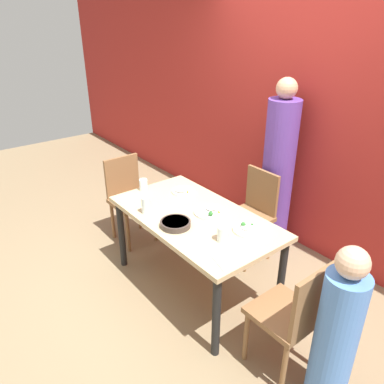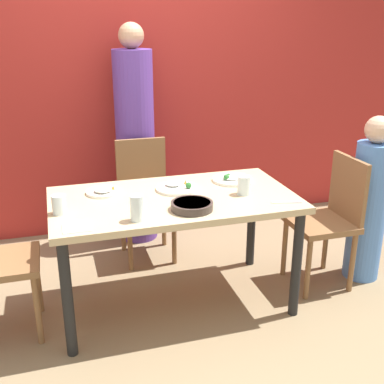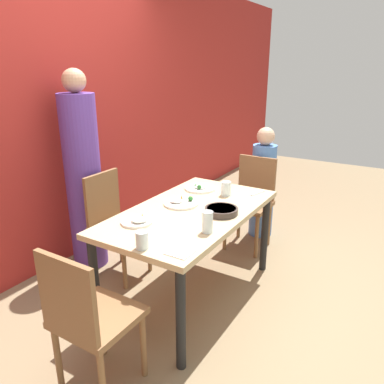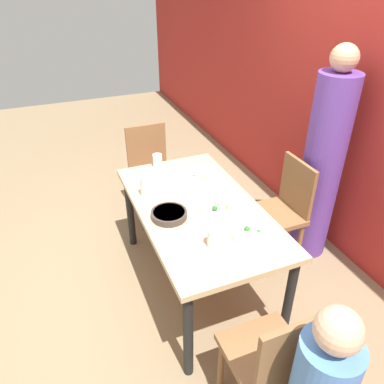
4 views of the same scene
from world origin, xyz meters
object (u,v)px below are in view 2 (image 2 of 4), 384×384
at_px(chair_adult_spot, 145,194).
at_px(bowl_curry, 192,205).
at_px(glass_water_tall, 59,205).
at_px(person_child, 369,205).
at_px(person_adult, 135,144).
at_px(plate_rice_adult, 177,187).
at_px(chair_child_spot, 330,216).

relative_size(chair_adult_spot, bowl_curry, 3.74).
bearing_deg(chair_adult_spot, glass_water_tall, -127.76).
bearing_deg(glass_water_tall, person_child, 0.93).
relative_size(person_adult, glass_water_tall, 16.17).
distance_m(chair_adult_spot, person_child, 1.60).
bearing_deg(chair_adult_spot, plate_rice_adult, -81.71).
bearing_deg(person_adult, chair_adult_spot, -90.00).
height_order(chair_child_spot, plate_rice_adult, chair_child_spot).
relative_size(chair_child_spot, bowl_curry, 3.74).
xyz_separation_m(person_child, bowl_curry, (-1.32, -0.18, 0.21)).
relative_size(chair_adult_spot, person_child, 0.77).
height_order(chair_child_spot, person_child, person_child).
distance_m(chair_child_spot, bowl_curry, 1.07).
distance_m(chair_adult_spot, plate_rice_adult, 0.67).
xyz_separation_m(chair_adult_spot, person_child, (1.40, -0.78, 0.05)).
xyz_separation_m(chair_child_spot, person_adult, (-1.10, 1.11, 0.31)).
bearing_deg(person_adult, glass_water_tall, -118.95).
bearing_deg(bowl_curry, person_adult, 93.72).
bearing_deg(person_adult, plate_rice_adult, -84.56).
height_order(person_adult, plate_rice_adult, person_adult).
bearing_deg(chair_child_spot, person_adult, -135.09).
distance_m(chair_child_spot, person_child, 0.30).
relative_size(person_adult, plate_rice_adult, 6.49).
bearing_deg(chair_adult_spot, chair_child_spot, -35.29).
bearing_deg(plate_rice_adult, person_child, -7.30).
xyz_separation_m(bowl_curry, plate_rice_adult, (0.01, 0.35, -0.01)).
height_order(bowl_curry, plate_rice_adult, plate_rice_adult).
relative_size(person_adult, bowl_curry, 7.21).
bearing_deg(bowl_curry, chair_adult_spot, 94.97).
xyz_separation_m(chair_adult_spot, bowl_curry, (0.08, -0.97, 0.26)).
distance_m(chair_adult_spot, chair_child_spot, 1.35).
bearing_deg(chair_child_spot, person_child, 90.00).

